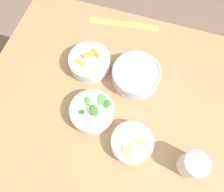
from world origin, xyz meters
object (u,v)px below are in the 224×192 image
Objects in this scene: bowl_beans_hotdog at (136,76)px; bowl_cookies at (132,143)px; bowl_carrots at (90,62)px; cup at (193,165)px; bowl_greens at (92,111)px; ruler at (124,24)px.

bowl_beans_hotdog reaches higher than bowl_cookies.
bowl_carrots is 0.54m from cup.
bowl_greens reaches higher than ruler.
bowl_greens is at bearing -120.82° from bowl_beans_hotdog.
bowl_cookies is at bearing -45.98° from bowl_carrots.
bowl_cookies is 1.50× the size of cup.
cup is (0.39, -0.53, 0.05)m from ruler.
cup is at bearing -45.70° from bowl_beans_hotdog.
ruler is at bearing 116.22° from bowl_beans_hotdog.
bowl_carrots is at bearing -105.61° from ruler.
bowl_cookies is (0.06, -0.26, -0.00)m from bowl_beans_hotdog.
bowl_beans_hotdog is 0.59× the size of ruler.
cup is (0.21, -0.01, 0.02)m from bowl_cookies.
ruler is 3.22× the size of cup.
bowl_carrots is 0.20m from bowl_beans_hotdog.
cup reaches higher than ruler.
bowl_greens is 1.65× the size of cup.
bowl_carrots reaches higher than bowl_cookies.
ruler is at bearing 126.58° from cup.
bowl_greens is 0.86× the size of bowl_beans_hotdog.
cup is (0.46, -0.27, 0.02)m from bowl_carrots.
bowl_cookies is 0.55m from ruler.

